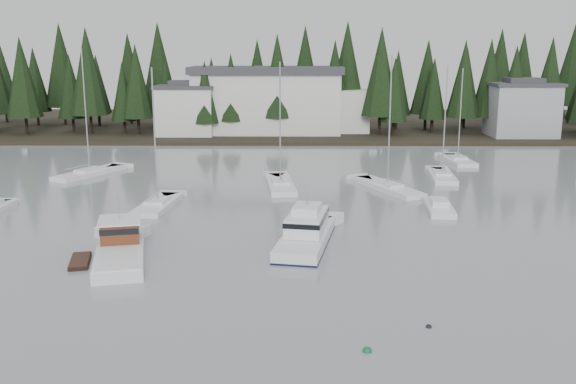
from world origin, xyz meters
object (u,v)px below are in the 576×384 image
cabin_cruiser_center (306,235)px  sailboat_6 (158,206)px  sailboat_2 (442,177)px  lobster_boat_brown (119,251)px  sailboat_7 (280,186)px  house_west (186,109)px  harbor_inn (279,101)px  house_east_a (522,108)px  sailboat_10 (387,189)px  sailboat_5 (458,162)px  sailboat_8 (90,174)px  runabout_1 (439,209)px

cabin_cruiser_center → sailboat_6: sailboat_6 is taller
sailboat_2 → lobster_boat_brown: bearing=140.0°
lobster_boat_brown → sailboat_7: sailboat_7 is taller
house_west → harbor_inn: 15.45m
cabin_cruiser_center → lobster_boat_brown: bearing=115.7°
house_east_a → sailboat_10: size_ratio=0.75×
house_west → house_east_a: house_east_a is taller
sailboat_5 → sailboat_10: 20.01m
house_west → cabin_cruiser_center: house_west is taller
harbor_inn → sailboat_8: (-21.07, -35.25, -5.69)m
lobster_boat_brown → runabout_1: 28.70m
house_west → sailboat_2: size_ratio=0.73×
sailboat_7 → sailboat_5: bearing=-61.9°
sailboat_6 → runabout_1: bearing=-86.8°
sailboat_7 → sailboat_10: sailboat_10 is taller
house_west → sailboat_10: 48.08m
sailboat_7 → sailboat_10: bearing=-102.3°
lobster_boat_brown → sailboat_2: size_ratio=0.77×
sailboat_2 → sailboat_8: bearing=93.2°
lobster_boat_brown → sailboat_8: size_ratio=0.67×
sailboat_5 → harbor_inn: bearing=37.4°
house_west → lobster_boat_brown: (5.41, -61.97, -4.12)m
house_east_a → cabin_cruiser_center: (-35.52, -57.32, -4.24)m
house_west → sailboat_5: (38.61, -22.86, -4.58)m
house_east_a → sailboat_7: sailboat_7 is taller
lobster_boat_brown → sailboat_2: sailboat_2 is taller
sailboat_2 → sailboat_7: sailboat_7 is taller
house_west → sailboat_2: (34.23, -33.34, -4.57)m
sailboat_2 → sailboat_8: 40.28m
house_east_a → harbor_inn: 39.21m
sailboat_6 → sailboat_10: 23.56m
house_west → sailboat_6: 47.69m
house_east_a → sailboat_8: (-60.02, -30.91, -4.82)m
runabout_1 → sailboat_7: bearing=59.8°
harbor_inn → cabin_cruiser_center: 61.97m
house_west → cabin_cruiser_center: 61.31m
sailboat_2 → sailboat_5: sailboat_2 is taller
sailboat_10 → sailboat_2: bearing=-73.6°
sailboat_10 → runabout_1: bearing=176.5°
cabin_cruiser_center → sailboat_7: 20.34m
lobster_boat_brown → cabin_cruiser_center: (13.07, 3.65, 0.13)m
cabin_cruiser_center → sailboat_7: (-2.36, 20.19, -0.59)m
lobster_boat_brown → sailboat_5: sailboat_5 is taller
lobster_boat_brown → sailboat_5: bearing=-53.1°
sailboat_8 → sailboat_7: bearing=-79.0°
house_east_a → sailboat_6: 67.49m
sailboat_7 → harbor_inn: bearing=-4.6°
sailboat_5 → sailboat_8: (-44.63, -9.05, 0.01)m
cabin_cruiser_center → sailboat_2: (15.76, 24.99, -0.59)m
sailboat_6 → sailboat_7: (11.08, 9.07, -0.01)m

